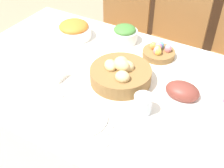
{
  "coord_description": "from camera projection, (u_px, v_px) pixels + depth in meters",
  "views": [
    {
      "loc": [
        0.5,
        -0.95,
        1.62
      ],
      "look_at": [
        -0.0,
        -0.07,
        0.78
      ],
      "focal_mm": 45.0,
      "sensor_mm": 36.0,
      "label": 1
    }
  ],
  "objects": [
    {
      "name": "carrot_bowl",
      "position": [
        74.0,
        30.0,
        1.7
      ],
      "size": [
        0.21,
        0.21,
        0.1
      ],
      "color": "white",
      "rests_on": "dining_table"
    },
    {
      "name": "egg_basket",
      "position": [
        159.0,
        52.0,
        1.55
      ],
      "size": [
        0.18,
        0.18,
        0.08
      ],
      "color": "olive",
      "rests_on": "dining_table"
    },
    {
      "name": "ham_platter",
      "position": [
        182.0,
        92.0,
        1.29
      ],
      "size": [
        0.24,
        0.17,
        0.08
      ],
      "color": "white",
      "rests_on": "dining_table"
    },
    {
      "name": "knife",
      "position": [
        110.0,
        130.0,
        1.14
      ],
      "size": [
        0.01,
        0.16,
        0.0
      ],
      "rotation": [
        0.0,
        0.0,
        0.02
      ],
      "color": "#B7B7BC",
      "rests_on": "dining_table"
    },
    {
      "name": "bread_basket",
      "position": [
        121.0,
        74.0,
        1.37
      ],
      "size": [
        0.3,
        0.3,
        0.13
      ],
      "color": "olive",
      "rests_on": "dining_table"
    },
    {
      "name": "spoon",
      "position": [
        116.0,
        133.0,
        1.13
      ],
      "size": [
        0.01,
        0.16,
        0.0
      ],
      "rotation": [
        0.0,
        0.0,
        -0.02
      ],
      "color": "#B7B7BC",
      "rests_on": "dining_table"
    },
    {
      "name": "ground_plane",
      "position": [
        118.0,
        168.0,
        1.86
      ],
      "size": [
        12.0,
        12.0,
        0.0
      ],
      "primitive_type": "plane",
      "color": "tan"
    },
    {
      "name": "dining_table",
      "position": [
        118.0,
        131.0,
        1.62
      ],
      "size": [
        1.76,
        1.0,
        0.74
      ],
      "color": "white",
      "rests_on": "ground"
    },
    {
      "name": "fork",
      "position": [
        53.0,
        105.0,
        1.26
      ],
      "size": [
        0.01,
        0.16,
        0.0
      ],
      "rotation": [
        0.0,
        0.0,
        0.02
      ],
      "color": "#B7B7BC",
      "rests_on": "dining_table"
    },
    {
      "name": "dinner_plate",
      "position": [
        80.0,
        117.0,
        1.2
      ],
      "size": [
        0.25,
        0.25,
        0.01
      ],
      "color": "white",
      "rests_on": "dining_table"
    },
    {
      "name": "chair_far_center",
      "position": [
        169.0,
        45.0,
        2.09
      ],
      "size": [
        0.46,
        0.46,
        0.92
      ],
      "rotation": [
        0.0,
        0.0,
        -0.11
      ],
      "color": "olive",
      "rests_on": "ground"
    },
    {
      "name": "chair_far_left",
      "position": [
        117.0,
        30.0,
        2.26
      ],
      "size": [
        0.44,
        0.44,
        0.92
      ],
      "rotation": [
        0.0,
        0.0,
        -0.04
      ],
      "color": "olive",
      "rests_on": "ground"
    },
    {
      "name": "butter_dish",
      "position": [
        54.0,
        74.0,
        1.41
      ],
      "size": [
        0.12,
        0.08,
        0.03
      ],
      "color": "white",
      "rests_on": "dining_table"
    },
    {
      "name": "green_salad_bowl",
      "position": [
        125.0,
        34.0,
        1.66
      ],
      "size": [
        0.15,
        0.15,
        0.1
      ],
      "color": "white",
      "rests_on": "dining_table"
    },
    {
      "name": "drinking_cup",
      "position": [
        143.0,
        104.0,
        1.2
      ],
      "size": [
        0.08,
        0.08,
        0.09
      ],
      "color": "silver",
      "rests_on": "dining_table"
    }
  ]
}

